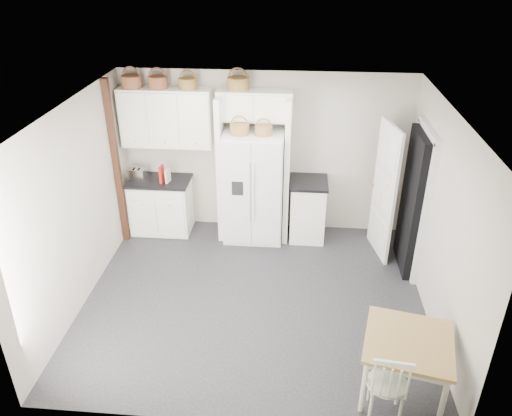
{
  "coord_description": "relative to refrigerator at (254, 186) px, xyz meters",
  "views": [
    {
      "loc": [
        0.49,
        -5.36,
        4.25
      ],
      "look_at": [
        -0.01,
        0.4,
        1.17
      ],
      "focal_mm": 35.0,
      "sensor_mm": 36.0,
      "label": 1
    }
  ],
  "objects": [
    {
      "name": "fridge_panel_right",
      "position": [
        0.51,
        0.05,
        0.27
      ],
      "size": [
        0.08,
        0.6,
        2.3
      ],
      "primitive_type": "cube",
      "color": "white",
      "rests_on": "floor"
    },
    {
      "name": "basket_upper_b",
      "position": [
        -1.43,
        0.18,
        1.55
      ],
      "size": [
        0.29,
        0.29,
        0.17
      ],
      "primitive_type": "cylinder",
      "color": "#5D241B",
      "rests_on": "upper_cabinet"
    },
    {
      "name": "door_slab",
      "position": [
        1.95,
        -0.32,
        0.14
      ],
      "size": [
        0.21,
        0.79,
        2.05
      ],
      "primitive_type": "cube",
      "rotation": [
        0.0,
        0.0,
        -1.36
      ],
      "color": "white",
      "rests_on": "floor"
    },
    {
      "name": "basket_upper_a",
      "position": [
        -1.83,
        0.18,
        1.55
      ],
      "size": [
        0.31,
        0.31,
        0.17
      ],
      "primitive_type": "cylinder",
      "color": "#5D241B",
      "rests_on": "upper_cabinet"
    },
    {
      "name": "cookbook_cream",
      "position": [
        -1.35,
        -0.03,
        0.14
      ],
      "size": [
        0.06,
        0.15,
        0.22
      ],
      "primitive_type": "cube",
      "rotation": [
        0.0,
        0.0,
        -0.2
      ],
      "color": "beige",
      "rests_on": "counter_left"
    },
    {
      "name": "bridge_cabinet",
      "position": [
        0.0,
        0.18,
        1.24
      ],
      "size": [
        1.12,
        0.34,
        0.45
      ],
      "primitive_type": "cube",
      "color": "white",
      "rests_on": "wall_back"
    },
    {
      "name": "wall_right",
      "position": [
        2.4,
        -1.65,
        0.42
      ],
      "size": [
        0.0,
        4.0,
        4.0
      ],
      "primitive_type": "plane",
      "rotation": [
        1.57,
        0.0,
        -1.57
      ],
      "color": "beige",
      "rests_on": "floor"
    },
    {
      "name": "windsor_chair",
      "position": [
        1.63,
        -3.4,
        -0.47
      ],
      "size": [
        0.44,
        0.41,
        0.83
      ],
      "primitive_type": "cube",
      "rotation": [
        0.0,
        0.0,
        -0.09
      ],
      "color": "white",
      "rests_on": "floor"
    },
    {
      "name": "basket_upper_c",
      "position": [
        -0.99,
        0.18,
        1.54
      ],
      "size": [
        0.27,
        0.27,
        0.15
      ],
      "primitive_type": "cylinder",
      "color": "brown",
      "rests_on": "upper_cabinet"
    },
    {
      "name": "basket_fridge_b",
      "position": [
        0.15,
        -0.1,
        0.95
      ],
      "size": [
        0.25,
        0.25,
        0.14
      ],
      "primitive_type": "cylinder",
      "color": "brown",
      "rests_on": "refrigerator"
    },
    {
      "name": "basket_fridge_a",
      "position": [
        -0.2,
        -0.1,
        0.96
      ],
      "size": [
        0.28,
        0.28,
        0.15
      ],
      "primitive_type": "cylinder",
      "color": "brown",
      "rests_on": "refrigerator"
    },
    {
      "name": "wall_back",
      "position": [
        0.15,
        0.35,
        0.42
      ],
      "size": [
        4.5,
        0.0,
        4.5
      ],
      "primitive_type": "plane",
      "rotation": [
        1.57,
        0.0,
        0.0
      ],
      "color": "beige",
      "rests_on": "floor"
    },
    {
      "name": "wall_left",
      "position": [
        -2.1,
        -1.65,
        0.42
      ],
      "size": [
        0.0,
        4.0,
        4.0
      ],
      "primitive_type": "plane",
      "rotation": [
        1.57,
        0.0,
        1.57
      ],
      "color": "beige",
      "rests_on": "floor"
    },
    {
      "name": "doorway_void",
      "position": [
        2.31,
        -0.65,
        0.14
      ],
      "size": [
        0.18,
        0.85,
        2.05
      ],
      "primitive_type": "cube",
      "color": "black",
      "rests_on": "floor"
    },
    {
      "name": "trim_post",
      "position": [
        -2.05,
        -0.3,
        0.42
      ],
      "size": [
        0.09,
        0.09,
        2.6
      ],
      "primitive_type": "cube",
      "color": "black",
      "rests_on": "floor"
    },
    {
      "name": "refrigerator",
      "position": [
        0.0,
        0.0,
        0.0
      ],
      "size": [
        0.91,
        0.73,
        1.77
      ],
      "primitive_type": "cube",
      "color": "white",
      "rests_on": "floor"
    },
    {
      "name": "floor",
      "position": [
        0.15,
        -1.65,
        -0.88
      ],
      "size": [
        4.5,
        4.5,
        0.0
      ],
      "primitive_type": "plane",
      "color": "black",
      "rests_on": "ground"
    },
    {
      "name": "base_cab_left",
      "position": [
        -1.53,
        0.05,
        -0.45
      ],
      "size": [
        0.94,
        0.6,
        0.87
      ],
      "primitive_type": "cube",
      "color": "white",
      "rests_on": "floor"
    },
    {
      "name": "counter_right",
      "position": [
        0.86,
        0.05,
        0.09
      ],
      "size": [
        0.58,
        0.69,
        0.04
      ],
      "primitive_type": "cube",
      "color": "black",
      "rests_on": "base_cab_right"
    },
    {
      "name": "base_cab_right",
      "position": [
        0.86,
        0.05,
        -0.41
      ],
      "size": [
        0.54,
        0.65,
        0.95
      ],
      "primitive_type": "cube",
      "color": "white",
      "rests_on": "floor"
    },
    {
      "name": "fridge_panel_left",
      "position": [
        -0.51,
        0.05,
        0.27
      ],
      "size": [
        0.08,
        0.6,
        2.3
      ],
      "primitive_type": "cube",
      "color": "white",
      "rests_on": "floor"
    },
    {
      "name": "toaster",
      "position": [
        -1.86,
        0.0,
        0.13
      ],
      "size": [
        0.29,
        0.19,
        0.19
      ],
      "primitive_type": "cube",
      "rotation": [
        0.0,
        0.0,
        -0.13
      ],
      "color": "silver",
      "rests_on": "counter_left"
    },
    {
      "name": "counter_left",
      "position": [
        -1.53,
        0.05,
        0.01
      ],
      "size": [
        0.98,
        0.64,
        0.04
      ],
      "primitive_type": "cube",
      "color": "black",
      "rests_on": "base_cab_left"
    },
    {
      "name": "cookbook_red",
      "position": [
        -1.45,
        -0.03,
        0.16
      ],
      "size": [
        0.04,
        0.18,
        0.27
      ],
      "primitive_type": "cube",
      "rotation": [
        0.0,
        0.0,
        -0.04
      ],
      "color": "red",
      "rests_on": "counter_left"
    },
    {
      "name": "ceiling",
      "position": [
        0.15,
        -1.65,
        1.72
      ],
      "size": [
        4.5,
        4.5,
        0.0
      ],
      "primitive_type": "plane",
      "color": "white",
      "rests_on": "wall_back"
    },
    {
      "name": "upper_cabinet",
      "position": [
        -1.35,
        0.18,
        1.02
      ],
      "size": [
        1.4,
        0.34,
        0.9
      ],
      "primitive_type": "cube",
      "color": "white",
      "rests_on": "wall_back"
    },
    {
      "name": "basket_bridge_a",
      "position": [
        -0.24,
        0.18,
        1.56
      ],
      "size": [
        0.32,
        0.32,
        0.18
      ],
      "primitive_type": "cylinder",
      "color": "brown",
      "rests_on": "bridge_cabinet"
    },
    {
      "name": "dining_table",
      "position": [
        1.85,
        -3.1,
        -0.52
      ],
      "size": [
        1.03,
        1.03,
        0.72
      ],
      "primitive_type": "cube",
      "rotation": [
        0.0,
        0.0,
        -0.21
      ],
      "color": "olive",
      "rests_on": "floor"
    }
  ]
}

